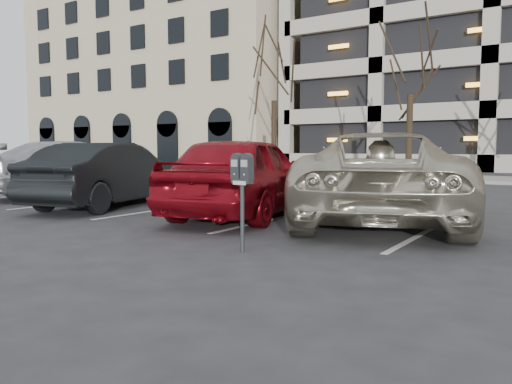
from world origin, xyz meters
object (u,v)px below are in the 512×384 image
at_px(tree_b, 412,42).
at_px(car_red, 245,176).
at_px(parking_meter, 242,178).
at_px(car_silver, 79,169).
at_px(suv_silver, 380,177).
at_px(car_dark, 110,175).
at_px(tree_a, 274,55).

bearing_deg(tree_b, car_red, -86.43).
relative_size(parking_meter, car_silver, 0.24).
distance_m(suv_silver, car_dark, 6.12).
distance_m(tree_b, parking_meter, 18.05).
height_order(tree_a, car_red, tree_a).
distance_m(tree_a, car_silver, 14.40).
relative_size(parking_meter, suv_silver, 0.20).
xyz_separation_m(car_red, car_dark, (-3.55, -0.33, -0.07)).
bearing_deg(car_red, parking_meter, 111.23).
distance_m(tree_b, car_silver, 15.27).
xyz_separation_m(parking_meter, car_silver, (-8.25, 3.84, -0.19)).
distance_m(tree_a, parking_meter, 20.38).
distance_m(tree_b, suv_silver, 14.78).
bearing_deg(suv_silver, parking_meter, 62.21).
xyz_separation_m(tree_a, car_silver, (1.54, -13.28, -5.34)).
distance_m(suv_silver, car_silver, 8.81).
bearing_deg(parking_meter, suv_silver, 89.04).
relative_size(parking_meter, car_dark, 0.28).
bearing_deg(tree_a, car_silver, -83.37).
distance_m(tree_a, car_red, 17.15).
bearing_deg(parking_meter, car_dark, 162.78).
xyz_separation_m(tree_a, parking_meter, (9.79, -17.12, -5.15)).
bearing_deg(tree_b, car_dark, -100.34).
xyz_separation_m(suv_silver, car_silver, (-8.80, 0.16, -0.04)).
relative_size(tree_b, car_silver, 1.56).
bearing_deg(tree_b, parking_meter, -80.73).
bearing_deg(car_silver, car_red, -179.58).
relative_size(car_dark, car_silver, 0.84).
bearing_deg(car_dark, parking_meter, 141.59).
height_order(parking_meter, car_red, car_red).
height_order(tree_b, car_dark, tree_b).
bearing_deg(tree_a, car_dark, -73.45).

